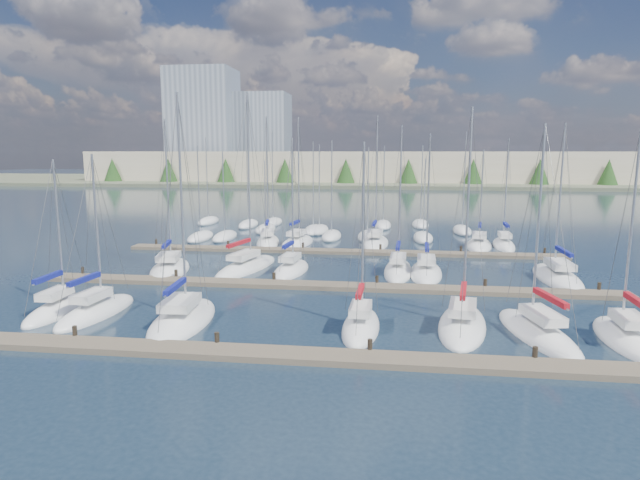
# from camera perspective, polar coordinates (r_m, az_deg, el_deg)

# --- Properties ---
(ground) EXTENTS (400.00, 400.00, 0.00)m
(ground) POSITION_cam_1_polar(r_m,az_deg,el_deg) (83.69, 4.09, 2.45)
(ground) COLOR #203040
(ground) RESTS_ON ground
(dock_near) EXTENTS (44.00, 1.93, 1.10)m
(dock_near) POSITION_cam_1_polar(r_m,az_deg,el_deg) (27.33, -3.34, -12.16)
(dock_near) COLOR #6B5E4C
(dock_near) RESTS_ON ground
(dock_mid) EXTENTS (44.00, 1.93, 1.10)m
(dock_mid) POSITION_cam_1_polar(r_m,az_deg,el_deg) (40.51, 0.37, -4.91)
(dock_mid) COLOR #6B5E4C
(dock_mid) RESTS_ON ground
(dock_far) EXTENTS (44.00, 1.93, 1.10)m
(dock_far) POSITION_cam_1_polar(r_m,az_deg,el_deg) (54.11, 2.20, -1.24)
(dock_far) COLOR #6B5E4C
(dock_far) RESTS_ON ground
(sailboat_n) EXTENTS (3.76, 8.44, 14.66)m
(sailboat_n) POSITION_cam_1_polar(r_m,az_deg,el_deg) (59.79, -5.58, -0.21)
(sailboat_n) COLOR white
(sailboat_n) RESTS_ON ground
(sailboat_i) EXTENTS (4.91, 10.21, 15.79)m
(sailboat_i) POSITION_cam_1_polar(r_m,az_deg,el_deg) (47.19, -7.85, -2.88)
(sailboat_i) COLOR white
(sailboat_i) RESTS_ON ground
(sailboat_r) EXTENTS (2.60, 7.49, 12.30)m
(sailboat_r) POSITION_cam_1_polar(r_m,az_deg,el_deg) (60.95, 19.01, -0.50)
(sailboat_r) COLOR white
(sailboat_r) RESTS_ON ground
(sailboat_q) EXTENTS (3.85, 7.86, 11.11)m
(sailboat_q) POSITION_cam_1_polar(r_m,az_deg,el_deg) (60.00, 16.59, -0.55)
(sailboat_q) COLOR white
(sailboat_q) RESTS_ON ground
(sailboat_p) EXTENTS (3.39, 8.94, 14.76)m
(sailboat_p) POSITION_cam_1_polar(r_m,az_deg,el_deg) (59.30, 5.88, -0.31)
(sailboat_p) COLOR white
(sailboat_p) RESTS_ON ground
(sailboat_k) EXTENTS (2.74, 8.67, 13.07)m
(sailboat_k) POSITION_cam_1_polar(r_m,az_deg,el_deg) (45.95, 8.32, -3.23)
(sailboat_k) COLOR white
(sailboat_k) RESTS_ON ground
(sailboat_m) EXTENTS (2.98, 9.56, 13.14)m
(sailboat_m) POSITION_cam_1_polar(r_m,az_deg,el_deg) (47.12, 23.96, -3.66)
(sailboat_m) COLOR white
(sailboat_m) RESTS_ON ground
(sailboat_e) EXTENTS (4.01, 8.76, 13.41)m
(sailboat_e) POSITION_cam_1_polar(r_m,az_deg,el_deg) (32.67, 14.93, -8.75)
(sailboat_e) COLOR white
(sailboat_e) RESTS_ON ground
(sailboat_h) EXTENTS (4.85, 8.60, 13.61)m
(sailboat_h) POSITION_cam_1_polar(r_m,az_deg,el_deg) (47.83, -15.72, -3.00)
(sailboat_h) COLOR white
(sailboat_h) RESTS_ON ground
(sailboat_j) EXTENTS (3.09, 7.21, 12.03)m
(sailboat_j) POSITION_cam_1_polar(r_m,az_deg,el_deg) (45.74, -3.09, -3.20)
(sailboat_j) COLOR white
(sailboat_j) RESTS_ON ground
(sailboat_d) EXTENTS (2.31, 6.87, 11.48)m
(sailboat_d) POSITION_cam_1_polar(r_m,az_deg,el_deg) (31.42, 4.38, -9.17)
(sailboat_d) COLOR white
(sailboat_d) RESTS_ON ground
(sailboat_l) EXTENTS (3.08, 8.25, 12.38)m
(sailboat_l) POSITION_cam_1_polar(r_m,az_deg,el_deg) (45.65, 11.22, -3.41)
(sailboat_l) COLOR white
(sailboat_l) RESTS_ON ground
(sailboat_g) EXTENTS (2.78, 7.24, 12.17)m
(sailboat_g) POSITION_cam_1_polar(r_m,az_deg,el_deg) (33.89, 29.78, -9.04)
(sailboat_g) COLOR white
(sailboat_g) RESTS_ON ground
(sailboat_c) EXTENTS (3.85, 8.86, 14.30)m
(sailboat_c) POSITION_cam_1_polar(r_m,az_deg,el_deg) (33.62, -14.42, -8.21)
(sailboat_c) COLOR white
(sailboat_c) RESTS_ON ground
(sailboat_b) EXTENTS (2.92, 7.79, 10.79)m
(sailboat_b) POSITION_cam_1_polar(r_m,az_deg,el_deg) (36.88, -22.75, -7.08)
(sailboat_b) COLOR white
(sailboat_b) RESTS_ON ground
(sailboat_o) EXTENTS (3.75, 8.07, 14.57)m
(sailboat_o) POSITION_cam_1_polar(r_m,az_deg,el_deg) (59.26, -2.41, -0.26)
(sailboat_o) COLOR white
(sailboat_o) RESTS_ON ground
(sailboat_a) EXTENTS (2.24, 7.10, 10.46)m
(sailboat_a) POSITION_cam_1_polar(r_m,az_deg,el_deg) (38.34, -26.03, -6.68)
(sailboat_a) COLOR white
(sailboat_a) RESTS_ON ground
(sailboat_f) EXTENTS (4.18, 8.98, 12.44)m
(sailboat_f) POSITION_cam_1_polar(r_m,az_deg,el_deg) (32.62, 22.18, -9.17)
(sailboat_f) COLOR white
(sailboat_f) RESTS_ON ground
(distant_boats) EXTENTS (36.93, 20.75, 13.30)m
(distant_boats) POSITION_cam_1_polar(r_m,az_deg,el_deg) (68.05, -0.38, 1.10)
(distant_boats) COLOR #9EA0A5
(distant_boats) RESTS_ON ground
(shoreline) EXTENTS (400.00, 60.00, 38.00)m
(shoreline) POSITION_cam_1_polar(r_m,az_deg,el_deg) (173.67, 1.48, 8.58)
(shoreline) COLOR #666B51
(shoreline) RESTS_ON ground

